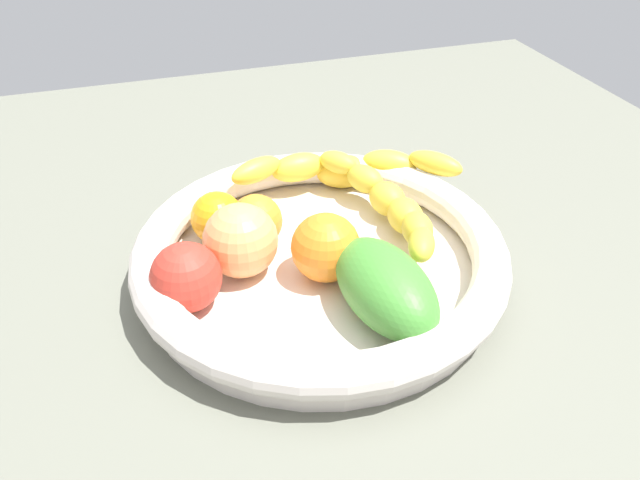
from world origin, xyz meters
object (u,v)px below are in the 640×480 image
(orange_mid_left, at_px, (256,221))
(orange_front, at_px, (217,218))
(banana_draped_right, at_px, (344,168))
(mango_green, at_px, (385,287))
(tomato_red, at_px, (186,277))
(fruit_bowl, at_px, (320,256))
(peach_blush, at_px, (241,240))
(banana_draped_left, at_px, (390,204))
(orange_mid_right, at_px, (325,248))

(orange_mid_left, bearing_deg, orange_front, 154.13)
(banana_draped_right, relative_size, orange_mid_left, 4.75)
(mango_green, bearing_deg, tomato_red, 157.84)
(fruit_bowl, distance_m, orange_mid_left, 0.08)
(mango_green, bearing_deg, peach_blush, 136.46)
(banana_draped_right, xyz_separation_m, mango_green, (-0.04, -0.21, 0.00))
(peach_blush, distance_m, tomato_red, 0.07)
(banana_draped_left, distance_m, banana_draped_right, 0.09)
(fruit_bowl, distance_m, banana_draped_right, 0.15)
(peach_blush, bearing_deg, orange_mid_right, -23.25)
(orange_mid_right, height_order, tomato_red, orange_mid_right)
(orange_mid_right, relative_size, tomato_red, 1.04)
(banana_draped_left, relative_size, orange_front, 4.14)
(orange_mid_right, bearing_deg, banana_draped_left, 32.52)
(fruit_bowl, relative_size, banana_draped_right, 1.41)
(banana_draped_right, xyz_separation_m, orange_mid_right, (-0.07, -0.14, 0.00))
(fruit_bowl, relative_size, orange_mid_left, 6.68)
(orange_mid_right, bearing_deg, orange_mid_left, 124.34)
(banana_draped_right, height_order, mango_green, mango_green)
(peach_blush, bearing_deg, orange_mid_left, 60.01)
(banana_draped_right, xyz_separation_m, tomato_red, (-0.20, -0.15, 0.00))
(mango_green, distance_m, tomato_red, 0.18)
(fruit_bowl, bearing_deg, banana_draped_left, 24.06)
(banana_draped_left, xyz_separation_m, orange_mid_left, (-0.14, 0.02, -0.00))
(banana_draped_left, height_order, mango_green, mango_green)
(orange_front, xyz_separation_m, orange_mid_left, (0.04, -0.02, 0.00))
(banana_draped_left, distance_m, mango_green, 0.14)
(banana_draped_right, bearing_deg, orange_mid_left, -149.60)
(orange_front, xyz_separation_m, peach_blush, (0.01, -0.06, 0.01))
(peach_blush, bearing_deg, orange_front, 102.07)
(orange_front, xyz_separation_m, tomato_red, (-0.04, -0.09, 0.00))
(peach_blush, relative_size, mango_green, 0.55)
(fruit_bowl, xyz_separation_m, mango_green, (0.03, -0.09, 0.02))
(banana_draped_right, bearing_deg, tomato_red, -143.86)
(banana_draped_left, xyz_separation_m, tomato_red, (-0.22, -0.06, 0.00))
(fruit_bowl, distance_m, orange_mid_right, 0.03)
(orange_front, xyz_separation_m, mango_green, (0.12, -0.16, 0.00))
(banana_draped_right, relative_size, orange_mid_right, 3.91)
(fruit_bowl, bearing_deg, orange_mid_right, -92.90)
(orange_mid_left, xyz_separation_m, peach_blush, (-0.02, -0.04, 0.01))
(peach_blush, relative_size, tomato_red, 1.13)
(mango_green, relative_size, tomato_red, 2.04)
(banana_draped_left, xyz_separation_m, orange_mid_right, (-0.09, -0.06, 0.00))
(fruit_bowl, xyz_separation_m, orange_mid_right, (-0.00, -0.02, 0.02))
(fruit_bowl, xyz_separation_m, orange_front, (-0.09, 0.07, 0.02))
(orange_front, distance_m, orange_mid_left, 0.04)
(banana_draped_right, relative_size, mango_green, 1.99)
(banana_draped_left, bearing_deg, fruit_bowl, -155.94)
(orange_mid_right, bearing_deg, tomato_red, -178.66)
(banana_draped_left, distance_m, orange_mid_left, 0.14)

